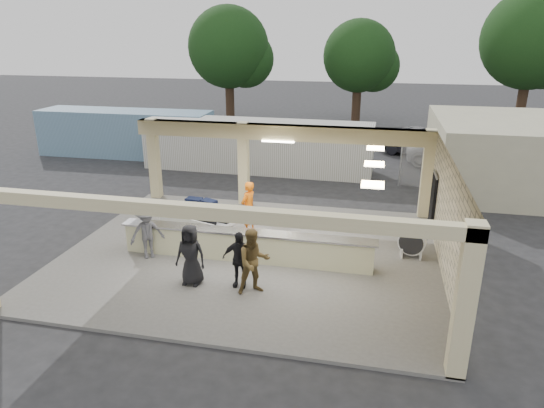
% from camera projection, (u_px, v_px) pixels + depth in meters
% --- Properties ---
extents(ground, '(120.00, 120.00, 0.00)m').
position_uv_depth(ground, '(250.00, 256.00, 15.99)').
color(ground, '#252527').
rests_on(ground, ground).
extents(pavilion, '(12.01, 10.00, 3.55)m').
position_uv_depth(pavilion, '(261.00, 211.00, 16.10)').
color(pavilion, '#5F5C58').
rests_on(pavilion, ground).
extents(baggage_counter, '(8.20, 0.58, 0.98)m').
position_uv_depth(baggage_counter, '(246.00, 246.00, 15.33)').
color(baggage_counter, beige).
rests_on(baggage_counter, pavilion).
extents(luggage_cart, '(2.70, 2.12, 1.38)m').
position_uv_depth(luggage_cart, '(199.00, 216.00, 17.09)').
color(luggage_cart, white).
rests_on(luggage_cart, pavilion).
extents(drum_fan, '(0.92, 0.52, 0.97)m').
position_uv_depth(drum_fan, '(412.00, 242.00, 15.51)').
color(drum_fan, white).
rests_on(drum_fan, pavilion).
extents(baggage_handler, '(0.62, 0.79, 1.91)m').
position_uv_depth(baggage_handler, '(248.00, 207.00, 17.29)').
color(baggage_handler, orange).
rests_on(baggage_handler, pavilion).
extents(passenger_a, '(1.00, 0.79, 1.88)m').
position_uv_depth(passenger_a, '(254.00, 261.00, 13.25)').
color(passenger_a, brown).
rests_on(passenger_a, pavilion).
extents(passenger_b, '(0.97, 0.36, 1.66)m').
position_uv_depth(passenger_b, '(239.00, 259.00, 13.64)').
color(passenger_b, black).
rests_on(passenger_b, pavilion).
extents(passenger_c, '(1.12, 0.96, 1.71)m').
position_uv_depth(passenger_c, '(147.00, 233.00, 15.37)').
color(passenger_c, '#505055').
rests_on(passenger_c, pavilion).
extents(passenger_d, '(0.90, 0.41, 1.80)m').
position_uv_depth(passenger_d, '(191.00, 255.00, 13.75)').
color(passenger_d, black).
rests_on(passenger_d, pavilion).
extents(car_white_a, '(5.52, 3.16, 1.50)m').
position_uv_depth(car_white_a, '(457.00, 153.00, 26.43)').
color(car_white_a, silver).
rests_on(car_white_a, ground).
extents(car_white_b, '(5.02, 3.07, 1.49)m').
position_uv_depth(car_white_b, '(507.00, 151.00, 26.86)').
color(car_white_b, silver).
rests_on(car_white_b, ground).
extents(car_dark, '(5.03, 3.49, 1.59)m').
position_uv_depth(car_dark, '(421.00, 143.00, 28.51)').
color(car_dark, black).
rests_on(car_dark, ground).
extents(container_white, '(12.08, 2.67, 2.61)m').
position_uv_depth(container_white, '(257.00, 146.00, 25.54)').
color(container_white, silver).
rests_on(container_white, ground).
extents(container_blue, '(10.24, 2.53, 2.66)m').
position_uv_depth(container_blue, '(126.00, 133.00, 28.60)').
color(container_blue, '#6D92AF').
rests_on(container_blue, ground).
extents(fence, '(12.06, 0.06, 2.03)m').
position_uv_depth(fence, '(538.00, 172.00, 21.70)').
color(fence, gray).
rests_on(fence, ground).
extents(tree_left, '(6.60, 6.30, 9.00)m').
position_uv_depth(tree_left, '(233.00, 51.00, 37.90)').
color(tree_left, '#382619').
rests_on(tree_left, ground).
extents(tree_mid, '(6.00, 5.60, 8.00)m').
position_uv_depth(tree_mid, '(363.00, 59.00, 37.93)').
color(tree_mid, '#382619').
rests_on(tree_mid, ground).
extents(tree_right, '(7.20, 7.00, 10.00)m').
position_uv_depth(tree_right, '(536.00, 43.00, 34.17)').
color(tree_right, '#382619').
rests_on(tree_right, ground).
extents(adjacent_building, '(6.00, 8.00, 3.20)m').
position_uv_depth(adjacent_building, '(499.00, 153.00, 22.74)').
color(adjacent_building, beige).
rests_on(adjacent_building, ground).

